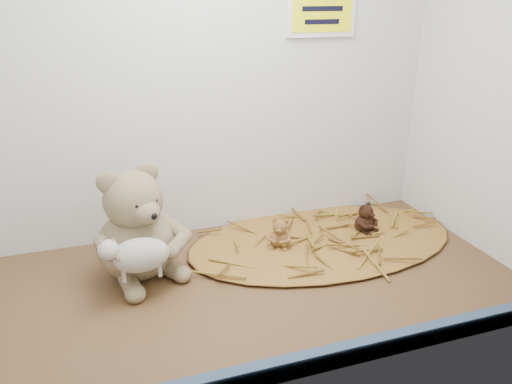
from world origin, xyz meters
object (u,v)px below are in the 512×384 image
object	(u,v)px
toy_lamb	(140,255)
main_teddy	(134,223)
mini_teddy_tan	(280,231)
mini_teddy_brown	(365,216)

from	to	relation	value
toy_lamb	main_teddy	bearing A→B (deg)	90.00
toy_lamb	mini_teddy_tan	world-z (taller)	toy_lamb
toy_lamb	mini_teddy_tan	size ratio (longest dim) A/B	2.11
mini_teddy_brown	main_teddy	bearing A→B (deg)	152.73
mini_teddy_tan	mini_teddy_brown	world-z (taller)	mini_teddy_brown
mini_teddy_tan	mini_teddy_brown	xyz separation A→B (cm)	(23.57, 0.70, 0.24)
toy_lamb	mini_teddy_tan	bearing A→B (deg)	16.30
toy_lamb	mini_teddy_brown	world-z (taller)	toy_lamb
mini_teddy_brown	toy_lamb	bearing A→B (deg)	161.66
main_teddy	toy_lamb	xyz separation A→B (cm)	(0.00, -9.09, -3.03)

